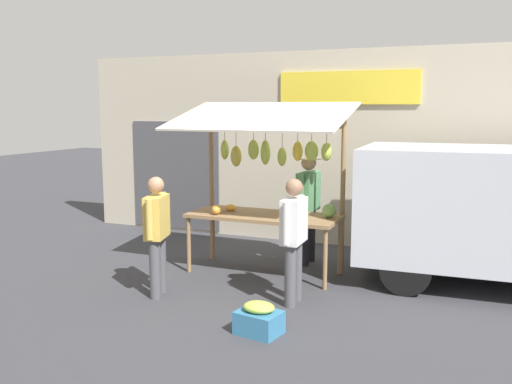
# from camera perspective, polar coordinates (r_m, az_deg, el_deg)

# --- Properties ---
(ground_plane) EXTENTS (40.00, 40.00, 0.00)m
(ground_plane) POSITION_cam_1_polar(r_m,az_deg,el_deg) (8.38, 0.81, -8.20)
(ground_plane) COLOR #38383D
(street_backdrop) EXTENTS (9.00, 0.30, 3.40)m
(street_backdrop) POSITION_cam_1_polar(r_m,az_deg,el_deg) (10.13, 5.27, 4.47)
(street_backdrop) COLOR #B2A893
(street_backdrop) RESTS_ON ground
(market_stall) EXTENTS (2.50, 1.46, 2.50)m
(market_stall) POSITION_cam_1_polar(r_m,az_deg,el_deg) (8.11, 1.06, 2.47)
(market_stall) COLOR olive
(market_stall) RESTS_ON ground
(vendor_with_sunhat) EXTENTS (0.44, 0.72, 1.70)m
(vendor_with_sunhat) POSITION_cam_1_polar(r_m,az_deg,el_deg) (8.69, 5.33, -0.78)
(vendor_with_sunhat) COLOR #232328
(vendor_with_sunhat) RESTS_ON ground
(shopper_with_ponytail) EXTENTS (0.34, 0.65, 1.55)m
(shopper_with_ponytail) POSITION_cam_1_polar(r_m,az_deg,el_deg) (7.29, -10.03, -3.66)
(shopper_with_ponytail) COLOR #4C4C51
(shopper_with_ponytail) RESTS_ON ground
(shopper_in_grey_tee) EXTENTS (0.23, 0.68, 1.57)m
(shopper_in_grey_tee) POSITION_cam_1_polar(r_m,az_deg,el_deg) (6.90, 3.86, -4.17)
(shopper_in_grey_tee) COLOR #4C4C51
(shopper_in_grey_tee) RESTS_ON ground
(produce_crate_near) EXTENTS (0.52, 0.43, 0.36)m
(produce_crate_near) POSITION_cam_1_polar(r_m,az_deg,el_deg) (6.19, 0.30, -12.79)
(produce_crate_near) COLOR teal
(produce_crate_near) RESTS_ON ground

